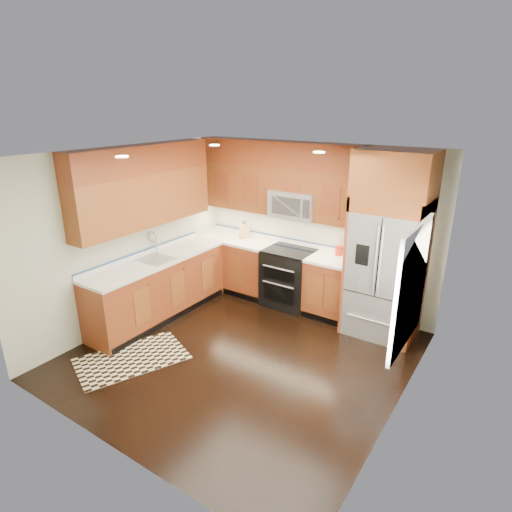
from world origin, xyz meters
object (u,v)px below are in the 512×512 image
Objects in this scene: refrigerator at (388,247)px; knife_block at (244,231)px; rug at (132,359)px; utensil_crock at (339,249)px; range at (289,278)px.

knife_block is at bearing 175.80° from refrigerator.
utensil_crock is (1.62, 2.77, 1.04)m from rug.
utensil_crock is at bearing 2.71° from knife_block.
refrigerator is 3.72m from rug.
refrigerator is at bearing -18.11° from utensil_crock.
knife_block reaches higher than rug.
range is 1.15m from knife_block.
knife_block is (-0.98, 0.15, 0.59)m from range.
knife_block is 0.99× the size of utensil_crock.
knife_block reaches higher than range.
refrigerator reaches higher than knife_block.
range is at bearing -162.76° from utensil_crock.
utensil_crock is at bearing 17.24° from range.
refrigerator reaches higher than range.
refrigerator is 2.54m from knife_block.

